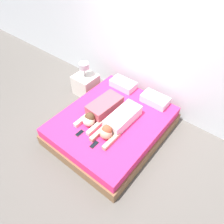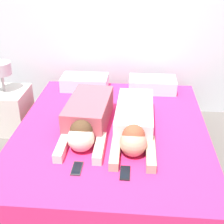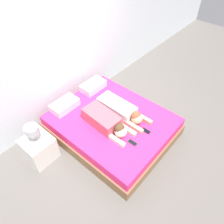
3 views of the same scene
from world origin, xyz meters
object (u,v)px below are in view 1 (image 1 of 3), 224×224
(pillow_head_left, at_px, (123,84))
(cell_phone_left, at_px, (80,133))
(pillow_head_right, at_px, (155,100))
(person_right, at_px, (118,122))
(bed, at_px, (112,126))
(person_left, at_px, (101,110))
(cell_phone_right, at_px, (94,144))
(nightstand, at_px, (86,83))

(pillow_head_left, distance_m, cell_phone_left, 1.44)
(pillow_head_right, height_order, person_right, person_right)
(bed, height_order, cell_phone_left, cell_phone_left)
(pillow_head_left, height_order, person_left, person_left)
(bed, bearing_deg, person_right, -21.20)
(pillow_head_right, bearing_deg, cell_phone_right, -98.94)
(pillow_head_left, distance_m, person_left, 0.89)
(pillow_head_left, relative_size, nightstand, 0.66)
(pillow_head_left, height_order, nightstand, nightstand)
(pillow_head_right, bearing_deg, person_right, -101.28)
(cell_phone_left, bearing_deg, person_right, 53.49)
(person_left, bearing_deg, pillow_head_right, 56.48)
(bed, relative_size, pillow_head_right, 4.07)
(person_right, bearing_deg, cell_phone_left, -126.51)
(pillow_head_left, distance_m, cell_phone_right, 1.54)
(cell_phone_right, bearing_deg, cell_phone_left, 176.30)
(person_left, bearing_deg, cell_phone_left, -89.05)
(pillow_head_left, bearing_deg, person_left, -79.38)
(person_left, xyz_separation_m, person_right, (0.40, -0.02, -0.02))
(bed, height_order, cell_phone_right, cell_phone_right)
(pillow_head_left, xyz_separation_m, pillow_head_right, (0.75, 0.00, 0.00))
(cell_phone_left, height_order, cell_phone_right, same)
(nightstand, bearing_deg, person_left, -32.11)
(person_right, bearing_deg, pillow_head_right, 78.72)
(pillow_head_right, bearing_deg, nightstand, -170.65)
(bed, distance_m, nightstand, 1.32)
(pillow_head_left, distance_m, pillow_head_right, 0.75)
(person_left, bearing_deg, bed, 14.38)
(nightstand, bearing_deg, pillow_head_left, 17.43)
(person_right, bearing_deg, person_left, 176.91)
(nightstand, bearing_deg, pillow_head_right, 9.35)
(pillow_head_left, relative_size, cell_phone_right, 3.27)
(bed, distance_m, cell_phone_right, 0.68)
(person_right, bearing_deg, cell_phone_right, -95.07)
(cell_phone_left, xyz_separation_m, nightstand, (-1.00, 1.17, -0.15))
(cell_phone_left, bearing_deg, person_left, 90.95)
(person_left, xyz_separation_m, nightstand, (-0.99, 0.62, -0.26))
(nightstand, bearing_deg, bed, -25.34)
(person_right, height_order, cell_phone_left, person_right)
(cell_phone_right, height_order, nightstand, nightstand)
(cell_phone_left, xyz_separation_m, cell_phone_right, (0.34, -0.02, 0.00))
(pillow_head_left, bearing_deg, person_right, -57.78)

